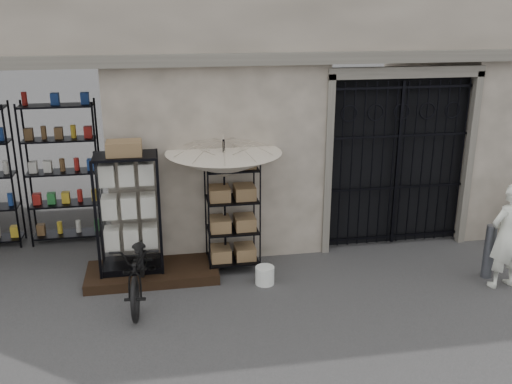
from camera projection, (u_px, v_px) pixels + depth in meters
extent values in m
plane|color=black|center=(331.00, 314.00, 7.79)|extent=(80.00, 80.00, 0.00)
cube|color=black|center=(15.00, 169.00, 9.19)|extent=(3.00, 1.70, 3.00)
cube|color=black|center=(21.00, 175.00, 9.72)|extent=(2.70, 0.50, 2.50)
cube|color=black|center=(394.00, 160.00, 9.74)|extent=(2.50, 0.06, 3.00)
cube|color=black|center=(397.00, 165.00, 9.60)|extent=(0.05, 0.05, 2.80)
cube|color=black|center=(153.00, 273.00, 8.82)|extent=(2.00, 0.90, 0.15)
cube|color=black|center=(133.00, 265.00, 8.79)|extent=(0.97, 0.68, 0.10)
cube|color=silver|center=(125.00, 220.00, 8.25)|extent=(0.84, 0.13, 1.69)
cube|color=silver|center=(129.00, 220.00, 8.55)|extent=(0.81, 0.51, 1.41)
cube|color=olive|center=(124.00, 151.00, 8.22)|extent=(0.55, 0.45, 0.20)
cube|color=black|center=(232.00, 216.00, 8.85)|extent=(0.90, 0.75, 1.78)
cube|color=olive|center=(232.00, 220.00, 8.87)|extent=(0.77, 0.61, 1.34)
cylinder|color=black|center=(225.00, 205.00, 8.88)|extent=(0.03, 0.03, 2.10)
imported|color=beige|center=(224.00, 158.00, 8.64)|extent=(1.54, 1.57, 1.41)
cylinder|color=white|center=(265.00, 275.00, 8.59)|extent=(0.31, 0.31, 0.28)
imported|color=black|center=(142.00, 298.00, 8.22)|extent=(0.71, 1.01, 1.84)
cylinder|color=slate|center=(489.00, 251.00, 8.72)|extent=(0.16, 0.16, 0.85)
imported|color=white|center=(499.00, 285.00, 8.58)|extent=(0.90, 1.69, 0.38)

